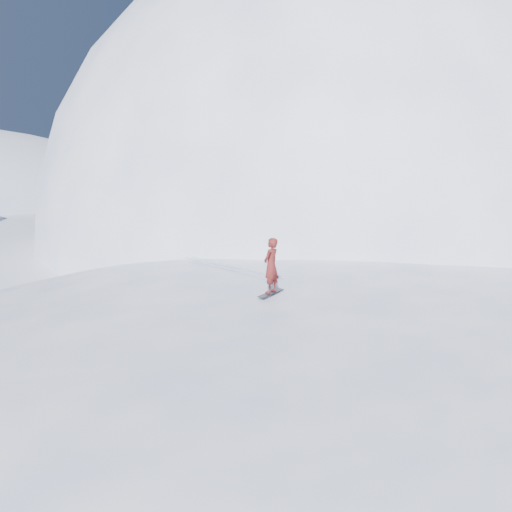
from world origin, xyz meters
The scene contains 8 objects.
ground centered at (0.00, 0.00, 0.00)m, with size 400.00×400.00×0.00m, color white.
near_ridge centered at (1.00, 3.00, 0.00)m, with size 36.00×28.00×4.80m, color white.
summit_peak centered at (22.00, 26.00, 0.00)m, with size 60.00×56.00×56.00m, color white.
peak_shoulder centered at (10.00, 20.00, 0.00)m, with size 28.00×24.00×18.00m, color white.
wind_bumps centered at (-0.56, 2.12, 0.00)m, with size 16.00×14.40×1.00m.
snowboard centered at (-2.44, 0.93, 2.41)m, with size 1.33×0.25×0.02m, color black.
snowboarder centered at (-2.44, 0.93, 3.34)m, with size 0.67×0.44×1.83m, color maroon.
board_tracks centered at (-1.78, 5.51, 2.42)m, with size 1.73×5.91×0.04m.
Camera 1 is at (-10.12, -11.56, 6.29)m, focal length 32.00 mm.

